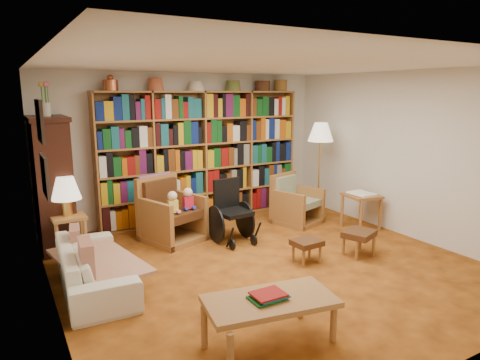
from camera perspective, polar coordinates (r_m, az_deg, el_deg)
floor at (r=5.63m, az=3.54°, el=-11.16°), size 5.00×5.00×0.00m
ceiling at (r=5.20m, az=3.90°, el=15.16°), size 5.00×5.00×0.00m
wall_back at (r=7.46m, az=-6.90°, el=4.41°), size 5.00×0.00×5.00m
wall_front at (r=3.52m, az=26.73°, el=-4.94°), size 5.00×0.00×5.00m
wall_left at (r=4.45m, az=-24.35°, el=-1.46°), size 0.00×5.00×5.00m
wall_right at (r=6.95m, az=21.25°, el=3.17°), size 0.00×5.00×5.00m
bookshelf at (r=7.40m, az=-4.94°, el=3.76°), size 3.60×0.30×2.42m
curio_cabinet at (r=6.48m, az=-23.74°, el=-0.26°), size 0.50×0.95×2.40m
framed_pictures at (r=4.68m, az=-24.83°, el=3.78°), size 0.03×0.52×0.97m
sofa at (r=5.19m, az=-18.88°, el=-10.73°), size 1.79×0.78×0.51m
sofa_throw at (r=5.19m, az=-18.36°, el=-10.21°), size 0.97×1.50×0.04m
cushion_left at (r=5.43m, az=-21.08°, el=-7.71°), size 0.16×0.36×0.35m
cushion_right at (r=4.78m, az=-19.77°, el=-10.26°), size 0.15×0.41×0.40m
side_table_lamp at (r=6.13m, az=-21.85°, el=-5.74°), size 0.44×0.44×0.58m
table_lamp at (r=6.01m, az=-22.21°, el=-1.19°), size 0.38×0.38×0.52m
armchair_leather at (r=6.52m, az=-9.33°, el=-4.43°), size 1.01×1.01×0.96m
armchair_sage at (r=7.34m, az=7.23°, el=-3.19°), size 0.87×0.87×0.82m
wheelchair at (r=6.36m, az=-1.24°, el=-4.44°), size 0.53×0.74×0.92m
floor_lamp at (r=7.54m, az=10.70°, el=5.80°), size 0.44×0.44×1.67m
side_table_papers at (r=7.17m, az=15.90°, el=-2.59°), size 0.57×0.57×0.60m
footstool_a at (r=5.66m, az=8.91°, el=-8.44°), size 0.38×0.33×0.31m
footstool_b at (r=6.02m, az=15.59°, el=-7.13°), size 0.51×0.48×0.35m
coffee_table at (r=3.85m, az=4.03°, el=-16.14°), size 1.21×0.74×0.49m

